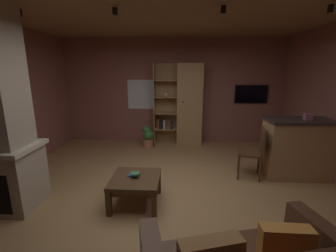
# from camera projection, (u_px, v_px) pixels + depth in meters

# --- Properties ---
(floor) EXTENTS (5.71, 6.00, 0.02)m
(floor) POSITION_uv_depth(u_px,v_px,m) (167.00, 200.00, 3.50)
(floor) COLOR #A37A4C
(floor) RESTS_ON ground
(wall_back) EXTENTS (5.83, 0.06, 2.73)m
(wall_back) POSITION_uv_depth(u_px,v_px,m) (173.00, 91.00, 6.11)
(wall_back) COLOR #8E544C
(wall_back) RESTS_ON ground
(ceiling) EXTENTS (5.71, 6.00, 0.02)m
(ceiling) POSITION_uv_depth(u_px,v_px,m) (166.00, 1.00, 2.85)
(ceiling) COLOR #8E6B47
(window_pane_back) EXTENTS (0.76, 0.01, 0.77)m
(window_pane_back) POSITION_uv_depth(u_px,v_px,m) (142.00, 94.00, 6.14)
(window_pane_back) COLOR white
(bookshelf_cabinet) EXTENTS (1.23, 0.41, 2.08)m
(bookshelf_cabinet) POSITION_uv_depth(u_px,v_px,m) (186.00, 106.00, 5.91)
(bookshelf_cabinet) COLOR #A87F51
(bookshelf_cabinet) RESTS_ON ground
(kitchen_bar_counter) EXTENTS (1.36, 0.63, 1.08)m
(kitchen_bar_counter) POSITION_uv_depth(u_px,v_px,m) (302.00, 148.00, 4.15)
(kitchen_bar_counter) COLOR #A87F51
(kitchen_bar_counter) RESTS_ON ground
(tissue_box) EXTENTS (0.13, 0.13, 0.11)m
(tissue_box) POSITION_uv_depth(u_px,v_px,m) (308.00, 117.00, 3.97)
(tissue_box) COLOR #995972
(tissue_box) RESTS_ON kitchen_bar_counter
(coffee_table) EXTENTS (0.69, 0.70, 0.41)m
(coffee_table) POSITION_uv_depth(u_px,v_px,m) (135.00, 183.00, 3.31)
(coffee_table) COLOR #4C331E
(coffee_table) RESTS_ON ground
(table_book_0) EXTENTS (0.15, 0.12, 0.02)m
(table_book_0) POSITION_uv_depth(u_px,v_px,m) (133.00, 175.00, 3.34)
(table_book_0) COLOR #2D4C8C
(table_book_0) RESTS_ON coffee_table
(table_book_1) EXTENTS (0.15, 0.12, 0.02)m
(table_book_1) POSITION_uv_depth(u_px,v_px,m) (135.00, 173.00, 3.36)
(table_book_1) COLOR #387247
(table_book_1) RESTS_ON coffee_table
(table_book_2) EXTENTS (0.11, 0.12, 0.03)m
(table_book_2) POSITION_uv_depth(u_px,v_px,m) (135.00, 174.00, 3.28)
(table_book_2) COLOR #387247
(table_book_2) RESTS_ON coffee_table
(dining_chair) EXTENTS (0.50, 0.50, 0.92)m
(dining_chair) POSITION_uv_depth(u_px,v_px,m) (255.00, 150.00, 4.10)
(dining_chair) COLOR #4C331E
(dining_chair) RESTS_ON ground
(potted_floor_plant) EXTENTS (0.29, 0.27, 0.55)m
(potted_floor_plant) POSITION_uv_depth(u_px,v_px,m) (148.00, 137.00, 5.80)
(potted_floor_plant) COLOR #B77051
(potted_floor_plant) RESTS_ON ground
(wall_mounted_tv) EXTENTS (0.83, 0.06, 0.47)m
(wall_mounted_tv) POSITION_uv_depth(u_px,v_px,m) (251.00, 94.00, 5.96)
(wall_mounted_tv) COLOR black
(track_light_spot_0) EXTENTS (0.07, 0.07, 0.09)m
(track_light_spot_0) POSITION_uv_depth(u_px,v_px,m) (19.00, 13.00, 3.07)
(track_light_spot_0) COLOR black
(track_light_spot_1) EXTENTS (0.07, 0.07, 0.09)m
(track_light_spot_1) POSITION_uv_depth(u_px,v_px,m) (115.00, 11.00, 3.00)
(track_light_spot_1) COLOR black
(track_light_spot_2) EXTENTS (0.07, 0.07, 0.09)m
(track_light_spot_2) POSITION_uv_depth(u_px,v_px,m) (223.00, 10.00, 2.91)
(track_light_spot_2) COLOR black
(track_light_spot_3) EXTENTS (0.07, 0.07, 0.09)m
(track_light_spot_3) POSITION_uv_depth(u_px,v_px,m) (330.00, 9.00, 2.87)
(track_light_spot_3) COLOR black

